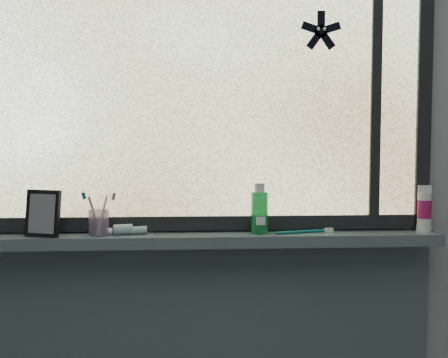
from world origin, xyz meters
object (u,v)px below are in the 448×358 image
toothbrush_cup (99,223)px  mouthwash_bottle (260,208)px  cream_tube (424,207)px  vanity_mirror (43,213)px

toothbrush_cup → mouthwash_bottle: mouthwash_bottle is taller
cream_tube → toothbrush_cup: bearing=-179.5°
vanity_mirror → toothbrush_cup: 0.18m
toothbrush_cup → cream_tube: 1.13m
toothbrush_cup → cream_tube: (1.13, 0.01, 0.04)m
toothbrush_cup → cream_tube: size_ratio=0.74×
cream_tube → vanity_mirror: bearing=-179.1°
vanity_mirror → cream_tube: (1.31, 0.02, 0.01)m
vanity_mirror → cream_tube: vanity_mirror is taller
vanity_mirror → cream_tube: size_ratio=1.33×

